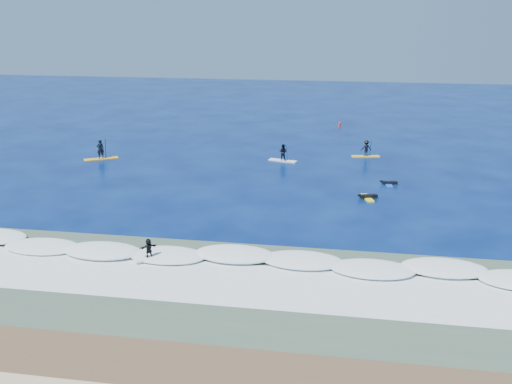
% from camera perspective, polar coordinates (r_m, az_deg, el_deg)
% --- Properties ---
extents(ground, '(160.00, 160.00, 0.00)m').
position_cam_1_polar(ground, '(43.09, -0.89, -1.26)').
color(ground, '#030F40').
rests_on(ground, ground).
extents(wet_sand_strip, '(90.00, 5.00, 0.08)m').
position_cam_1_polar(wet_sand_strip, '(24.41, -10.37, -17.68)').
color(wet_sand_strip, brown).
rests_on(wet_sand_strip, ground).
extents(shallow_water, '(90.00, 13.00, 0.01)m').
position_cam_1_polar(shallow_water, '(30.51, -5.65, -9.72)').
color(shallow_water, '#3E5444').
rests_on(shallow_water, ground).
extents(breaking_wave, '(40.00, 6.00, 0.30)m').
position_cam_1_polar(breaking_wave, '(33.99, -3.91, -6.68)').
color(breaking_wave, white).
rests_on(breaking_wave, ground).
extents(whitewater, '(34.00, 5.00, 0.02)m').
position_cam_1_polar(whitewater, '(31.37, -5.17, -8.90)').
color(whitewater, silver).
rests_on(whitewater, ground).
extents(sup_paddler_left, '(3.23, 2.38, 2.30)m').
position_cam_1_polar(sup_paddler_left, '(58.04, -15.27, 3.85)').
color(sup_paddler_left, gold).
rests_on(sup_paddler_left, ground).
extents(sup_paddler_center, '(2.87, 1.40, 1.95)m').
position_cam_1_polar(sup_paddler_center, '(55.39, 2.71, 3.83)').
color(sup_paddler_center, white).
rests_on(sup_paddler_center, ground).
extents(sup_paddler_right, '(2.87, 1.19, 1.96)m').
position_cam_1_polar(sup_paddler_right, '(58.02, 10.95, 4.20)').
color(sup_paddler_right, gold).
rests_on(sup_paddler_right, ground).
extents(prone_paddler_near, '(1.57, 2.06, 0.42)m').
position_cam_1_polar(prone_paddler_near, '(45.24, 11.09, -0.48)').
color(prone_paddler_near, yellow).
rests_on(prone_paddler_near, ground).
extents(prone_paddler_far, '(1.48, 1.89, 0.39)m').
position_cam_1_polar(prone_paddler_far, '(49.21, 13.12, 0.87)').
color(prone_paddler_far, blue).
rests_on(prone_paddler_far, ground).
extents(wave_surfer, '(1.67, 1.46, 1.26)m').
position_cam_1_polar(wave_surfer, '(33.86, -10.68, -5.70)').
color(wave_surfer, white).
rests_on(wave_surfer, breaking_wave).
extents(marker_buoy, '(0.30, 0.30, 0.72)m').
position_cam_1_polar(marker_buoy, '(73.07, 8.36, 6.74)').
color(marker_buoy, red).
rests_on(marker_buoy, ground).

